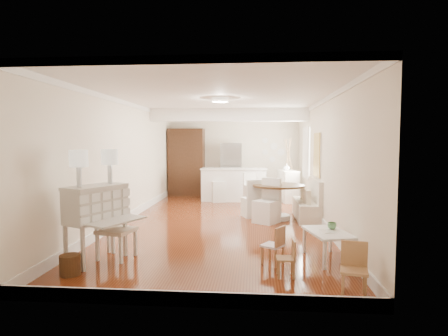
# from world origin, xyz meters

# --- Properties ---
(room) EXTENTS (9.00, 9.04, 2.82)m
(room) POSITION_xyz_m (0.04, 0.32, 1.98)
(room) COLOR brown
(room) RESTS_ON ground
(secretary_bureau) EXTENTS (1.25, 1.26, 1.20)m
(secretary_bureau) POSITION_xyz_m (-1.70, -3.01, 0.60)
(secretary_bureau) COLOR silver
(secretary_bureau) RESTS_ON ground
(gustavian_armchair) EXTENTS (0.65, 0.65, 0.94)m
(gustavian_armchair) POSITION_xyz_m (-1.45, -2.84, 0.47)
(gustavian_armchair) COLOR silver
(gustavian_armchair) RESTS_ON ground
(wicker_basket) EXTENTS (0.29, 0.29, 0.28)m
(wicker_basket) POSITION_xyz_m (-1.82, -3.62, 0.14)
(wicker_basket) COLOR #482C16
(wicker_basket) RESTS_ON ground
(kids_table) EXTENTS (0.74, 1.02, 0.46)m
(kids_table) POSITION_xyz_m (1.90, -2.65, 0.23)
(kids_table) COLOR white
(kids_table) RESTS_ON ground
(kids_chair_a) EXTENTS (0.26, 0.26, 0.53)m
(kids_chair_a) POSITION_xyz_m (1.18, -3.44, 0.26)
(kids_chair_a) COLOR #9D7147
(kids_chair_a) RESTS_ON ground
(kids_chair_b) EXTENTS (0.40, 0.40, 0.61)m
(kids_chair_b) POSITION_xyz_m (1.03, -2.93, 0.30)
(kids_chair_b) COLOR #AF774F
(kids_chair_b) RESTS_ON ground
(kids_chair_c) EXTENTS (0.38, 0.38, 0.65)m
(kids_chair_c) POSITION_xyz_m (1.95, -4.03, 0.33)
(kids_chair_c) COLOR #B07F50
(kids_chair_c) RESTS_ON ground
(banquette) EXTENTS (0.52, 1.60, 0.98)m
(banquette) POSITION_xyz_m (1.99, 0.50, 0.49)
(banquette) COLOR silver
(banquette) RESTS_ON ground
(dining_table) EXTENTS (1.29, 1.29, 0.84)m
(dining_table) POSITION_xyz_m (1.32, 0.40, 0.42)
(dining_table) COLOR #492F17
(dining_table) RESTS_ON ground
(slip_chair_near) EXTENTS (0.68, 0.69, 1.02)m
(slip_chair_near) POSITION_xyz_m (1.02, 0.01, 0.51)
(slip_chair_near) COLOR white
(slip_chair_near) RESTS_ON ground
(slip_chair_far) EXTENTS (0.59, 0.60, 0.94)m
(slip_chair_far) POSITION_xyz_m (0.69, 0.65, 0.47)
(slip_chair_far) COLOR silver
(slip_chair_far) RESTS_ON ground
(breakfast_counter) EXTENTS (2.05, 0.65, 1.03)m
(breakfast_counter) POSITION_xyz_m (0.10, 3.10, 0.52)
(breakfast_counter) COLOR white
(breakfast_counter) RESTS_ON ground
(bar_stool_left) EXTENTS (0.53, 0.53, 1.02)m
(bar_stool_left) POSITION_xyz_m (-0.39, 2.88, 0.51)
(bar_stool_left) COLOR silver
(bar_stool_left) RESTS_ON ground
(bar_stool_right) EXTENTS (0.49, 0.49, 0.95)m
(bar_stool_right) POSITION_xyz_m (0.65, 2.32, 0.47)
(bar_stool_right) COLOR silver
(bar_stool_right) RESTS_ON ground
(pantry_cabinet) EXTENTS (1.20, 0.60, 2.30)m
(pantry_cabinet) POSITION_xyz_m (-1.60, 4.18, 1.15)
(pantry_cabinet) COLOR #381E11
(pantry_cabinet) RESTS_ON ground
(fridge) EXTENTS (0.75, 0.65, 1.80)m
(fridge) POSITION_xyz_m (0.30, 4.15, 0.90)
(fridge) COLOR silver
(fridge) RESTS_ON ground
(sideboard) EXTENTS (0.63, 1.08, 0.96)m
(sideboard) POSITION_xyz_m (1.78, 3.15, 0.48)
(sideboard) COLOR white
(sideboard) RESTS_ON ground
(pencil_cup) EXTENTS (0.15, 0.15, 0.11)m
(pencil_cup) POSITION_xyz_m (1.99, -2.50, 0.51)
(pencil_cup) COLOR #5A9B61
(pencil_cup) RESTS_ON kids_table
(branch_vase) EXTENTS (0.27, 0.27, 0.21)m
(branch_vase) POSITION_xyz_m (1.73, 3.16, 1.07)
(branch_vase) COLOR white
(branch_vase) RESTS_ON sideboard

